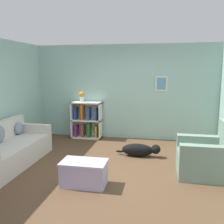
{
  "coord_description": "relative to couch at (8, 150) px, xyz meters",
  "views": [
    {
      "loc": [
        0.97,
        -4.63,
        1.93
      ],
      "look_at": [
        0.0,
        0.4,
        1.05
      ],
      "focal_mm": 40.0,
      "sensor_mm": 36.0,
      "label": 1
    }
  ],
  "objects": [
    {
      "name": "vase",
      "position": [
        0.87,
        2.26,
        0.88
      ],
      "size": [
        0.15,
        0.15,
        0.29
      ],
      "color": "silver",
      "rests_on": "bookshelf"
    },
    {
      "name": "wall_back",
      "position": [
        2.04,
        2.51,
        0.99
      ],
      "size": [
        5.6,
        0.13,
        2.6
      ],
      "color": "#93BCB2",
      "rests_on": "ground_plane"
    },
    {
      "name": "coffee_table",
      "position": [
        1.8,
        -0.58,
        -0.08
      ],
      "size": [
        0.76,
        0.45,
        0.42
      ],
      "color": "#ADA3CC",
      "rests_on": "ground_plane"
    },
    {
      "name": "couch",
      "position": [
        0.0,
        0.0,
        0.0
      ],
      "size": [
        0.86,
        2.09,
        0.84
      ],
      "color": "beige",
      "rests_on": "ground_plane"
    },
    {
      "name": "bookshelf",
      "position": [
        0.99,
        2.28,
        0.19
      ],
      "size": [
        0.85,
        0.35,
        1.03
      ],
      "color": "silver",
      "rests_on": "ground_plane"
    },
    {
      "name": "recliner_chair",
      "position": [
        3.91,
        0.23,
        0.04
      ],
      "size": [
        0.95,
        0.85,
        1.0
      ],
      "color": "gray",
      "rests_on": "ground_plane"
    },
    {
      "name": "ground_plane",
      "position": [
        2.04,
        0.26,
        -0.31
      ],
      "size": [
        14.0,
        14.0,
        0.0
      ],
      "primitive_type": "plane",
      "color": "brown"
    },
    {
      "name": "dog",
      "position": [
        2.61,
        1.0,
        -0.16
      ],
      "size": [
        1.01,
        0.26,
        0.29
      ],
      "color": "black",
      "rests_on": "ground_plane"
    }
  ]
}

